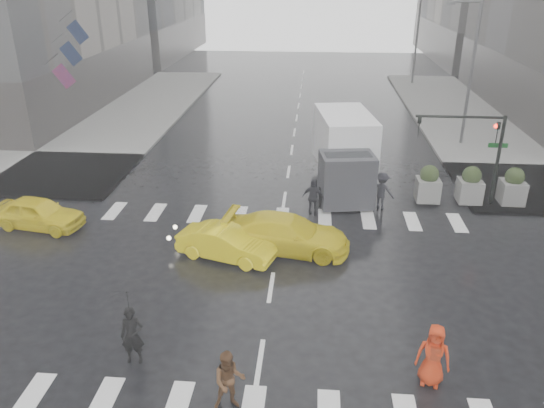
# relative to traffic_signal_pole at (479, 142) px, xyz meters

# --- Properties ---
(ground) EXTENTS (120.00, 120.00, 0.00)m
(ground) POSITION_rel_traffic_signal_pole_xyz_m (-9.01, -8.01, -3.22)
(ground) COLOR black
(ground) RESTS_ON ground
(sidewalk_nw) EXTENTS (35.00, 35.00, 0.15)m
(sidewalk_nw) POSITION_rel_traffic_signal_pole_xyz_m (-28.51, 9.49, -3.14)
(sidewalk_nw) COLOR slate
(sidewalk_nw) RESTS_ON ground
(road_markings) EXTENTS (18.00, 48.00, 0.01)m
(road_markings) POSITION_rel_traffic_signal_pole_xyz_m (-9.01, -8.01, -3.21)
(road_markings) COLOR silver
(road_markings) RESTS_ON ground
(traffic_signal_pole) EXTENTS (4.45, 0.42, 4.50)m
(traffic_signal_pole) POSITION_rel_traffic_signal_pole_xyz_m (0.00, 0.00, 0.00)
(traffic_signal_pole) COLOR black
(traffic_signal_pole) RESTS_ON ground
(street_lamp_near) EXTENTS (2.15, 0.22, 9.00)m
(street_lamp_near) POSITION_rel_traffic_signal_pole_xyz_m (1.86, 9.99, 1.73)
(street_lamp_near) COLOR #59595B
(street_lamp_near) RESTS_ON ground
(street_lamp_far) EXTENTS (2.15, 0.22, 9.00)m
(street_lamp_far) POSITION_rel_traffic_signal_pole_xyz_m (1.86, 29.99, 1.73)
(street_lamp_far) COLOR #59595B
(street_lamp_far) RESTS_ON ground
(planter_west) EXTENTS (1.10, 1.10, 1.80)m
(planter_west) POSITION_rel_traffic_signal_pole_xyz_m (-2.01, 0.19, -2.23)
(planter_west) COLOR slate
(planter_west) RESTS_ON ground
(planter_mid) EXTENTS (1.10, 1.10, 1.80)m
(planter_mid) POSITION_rel_traffic_signal_pole_xyz_m (-0.01, 0.19, -2.23)
(planter_mid) COLOR slate
(planter_mid) RESTS_ON ground
(planter_east) EXTENTS (1.10, 1.10, 1.80)m
(planter_east) POSITION_rel_traffic_signal_pole_xyz_m (1.99, 0.19, -2.23)
(planter_east) COLOR slate
(planter_east) RESTS_ON ground
(flag_cluster) EXTENTS (2.87, 3.06, 4.69)m
(flag_cluster) POSITION_rel_traffic_signal_pole_xyz_m (-24.09, 10.49, 2.42)
(flag_cluster) COLOR #59595B
(flag_cluster) RESTS_ON ground
(pedestrian_black) EXTENTS (1.06, 1.08, 2.43)m
(pedestrian_black) POSITION_rel_traffic_signal_pole_xyz_m (-12.66, -12.27, -1.65)
(pedestrian_black) COLOR black
(pedestrian_black) RESTS_ON ground
(pedestrian_brown) EXTENTS (0.97, 0.83, 1.75)m
(pedestrian_brown) POSITION_rel_traffic_signal_pole_xyz_m (-9.61, -13.81, -2.34)
(pedestrian_brown) COLOR #4E311C
(pedestrian_brown) RESTS_ON ground
(pedestrian_orange) EXTENTS (1.04, 0.81, 1.89)m
(pedestrian_orange) POSITION_rel_traffic_signal_pole_xyz_m (-4.19, -12.47, -2.27)
(pedestrian_orange) COLOR red
(pedestrian_orange) RESTS_ON ground
(pedestrian_far_a) EXTENTS (1.16, 0.85, 1.77)m
(pedestrian_far_a) POSITION_rel_traffic_signal_pole_xyz_m (-7.56, -1.68, -2.33)
(pedestrian_far_a) COLOR black
(pedestrian_far_a) RESTS_ON ground
(pedestrian_far_b) EXTENTS (1.34, 1.03, 1.84)m
(pedestrian_far_b) POSITION_rel_traffic_signal_pole_xyz_m (-4.34, -0.70, -2.30)
(pedestrian_far_b) COLOR black
(pedestrian_far_b) RESTS_ON ground
(taxi_front) EXTENTS (4.27, 2.29, 1.38)m
(taxi_front) POSITION_rel_traffic_signal_pole_xyz_m (-19.68, -3.97, -2.53)
(taxi_front) COLOR yellow
(taxi_front) RESTS_ON ground
(taxi_mid) EXTENTS (4.17, 2.49, 1.30)m
(taxi_mid) POSITION_rel_traffic_signal_pole_xyz_m (-10.95, -6.01, -2.57)
(taxi_mid) COLOR yellow
(taxi_mid) RESTS_ON ground
(taxi_rear) EXTENTS (4.77, 2.72, 1.48)m
(taxi_rear) POSITION_rel_traffic_signal_pole_xyz_m (-8.60, -5.16, -2.48)
(taxi_rear) COLOR yellow
(taxi_rear) RESTS_ON ground
(box_truck) EXTENTS (2.60, 6.93, 3.68)m
(box_truck) POSITION_rel_traffic_signal_pole_xyz_m (-6.01, 2.07, -1.25)
(box_truck) COLOR white
(box_truck) RESTS_ON ground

